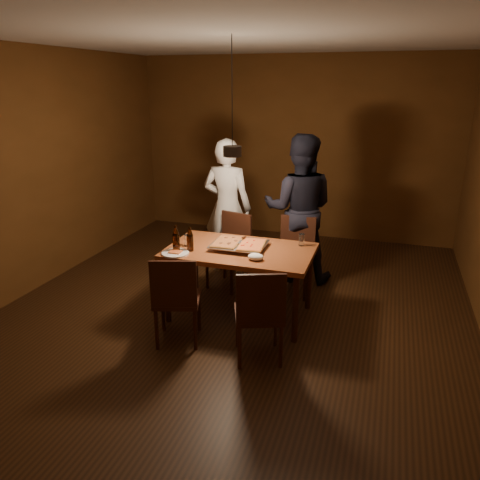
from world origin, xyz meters
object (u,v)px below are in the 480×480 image
(chair_near_left, at_px, (176,293))
(beer_bottle_b, at_px, (190,239))
(chair_near_right, at_px, (260,308))
(diner_dark, at_px, (299,209))
(diner_white, at_px, (227,207))
(beer_bottle_a, at_px, (176,238))
(chair_far_left, at_px, (232,243))
(pendant_lamp, at_px, (232,150))
(dining_table, at_px, (240,256))
(pizza_tray, at_px, (239,246))
(plate_slice, at_px, (175,253))
(chair_far_right, at_px, (296,248))

(chair_near_left, height_order, beer_bottle_b, beer_bottle_b)
(chair_near_right, xyz_separation_m, diner_dark, (-0.06, 2.00, 0.37))
(beer_bottle_b, bearing_deg, diner_white, 93.04)
(beer_bottle_b, bearing_deg, beer_bottle_a, -158.23)
(chair_far_left, distance_m, beer_bottle_b, 1.01)
(pendant_lamp, bearing_deg, diner_white, 112.02)
(beer_bottle_b, relative_size, diner_white, 0.14)
(dining_table, bearing_deg, pizza_tray, 122.69)
(chair_near_right, bearing_deg, diner_dark, 70.90)
(chair_near_right, bearing_deg, chair_near_left, 155.52)
(diner_white, bearing_deg, pizza_tray, 118.16)
(pizza_tray, distance_m, diner_dark, 1.23)
(dining_table, height_order, plate_slice, plate_slice)
(diner_dark, relative_size, pendant_lamp, 1.66)
(chair_far_right, bearing_deg, beer_bottle_b, 49.99)
(chair_near_right, height_order, beer_bottle_b, beer_bottle_b)
(chair_near_right, distance_m, beer_bottle_b, 1.14)
(dining_table, height_order, chair_far_left, chair_far_left)
(chair_far_right, distance_m, beer_bottle_b, 1.40)
(chair_near_left, bearing_deg, dining_table, 46.12)
(pendant_lamp, bearing_deg, chair_far_right, 58.26)
(pizza_tray, relative_size, plate_slice, 2.01)
(chair_near_left, relative_size, beer_bottle_a, 1.92)
(chair_near_right, bearing_deg, diner_white, 95.76)
(chair_near_left, distance_m, pizza_tray, 0.90)
(chair_near_left, relative_size, diner_white, 0.30)
(beer_bottle_b, bearing_deg, pendant_lamp, 27.61)
(chair_near_right, bearing_deg, dining_table, 97.62)
(chair_far_right, relative_size, plate_slice, 1.77)
(pizza_tray, bearing_deg, chair_near_left, -113.08)
(pizza_tray, height_order, diner_dark, diner_dark)
(diner_dark, bearing_deg, chair_near_left, 62.44)
(chair_near_left, bearing_deg, pizza_tray, 48.30)
(plate_slice, bearing_deg, chair_far_right, 48.98)
(chair_near_right, relative_size, beer_bottle_a, 1.99)
(pendant_lamp, bearing_deg, chair_near_right, -57.45)
(pendant_lamp, bearing_deg, dining_table, -1.44)
(dining_table, xyz_separation_m, plate_slice, (-0.58, -0.33, 0.08))
(dining_table, distance_m, beer_bottle_a, 0.68)
(chair_near_right, height_order, diner_white, diner_white)
(beer_bottle_b, bearing_deg, chair_far_left, 82.53)
(pendant_lamp, bearing_deg, chair_far_left, 109.84)
(chair_far_left, bearing_deg, pendant_lamp, 125.97)
(chair_far_left, relative_size, beer_bottle_a, 1.91)
(diner_dark, bearing_deg, pizza_tray, 64.76)
(pizza_tray, bearing_deg, diner_white, 116.51)
(chair_far_left, relative_size, chair_near_right, 0.96)
(beer_bottle_b, xyz_separation_m, plate_slice, (-0.11, -0.13, -0.12))
(plate_slice, relative_size, pendant_lamp, 0.25)
(chair_far_right, height_order, chair_near_right, same)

